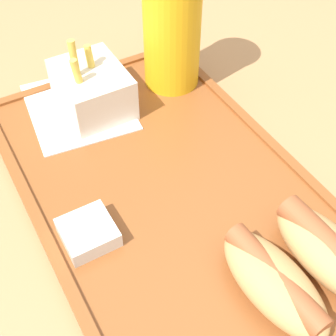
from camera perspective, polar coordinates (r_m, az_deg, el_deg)
The scene contains 7 objects.
food_tray at distance 0.52m, azimuth -0.00°, elevation -2.56°, with size 0.48×0.29×0.01m.
paper_napkin at distance 0.62m, azimuth -10.85°, elevation 7.35°, with size 0.16×0.14×0.00m.
soda_cup at distance 0.61m, azimuth 0.49°, elevation 16.87°, with size 0.08×0.08×0.20m.
hot_dog_far at distance 0.47m, azimuth 18.89°, elevation -9.55°, with size 0.13×0.06×0.04m.
hot_dog_near at distance 0.44m, azimuth 12.79°, elevation -13.36°, with size 0.13×0.06×0.04m.
fries_carton at distance 0.60m, azimuth -9.23°, elevation 9.45°, with size 0.10×0.08×0.10m.
sauce_cup_mayo at distance 0.48m, azimuth -9.72°, elevation -7.70°, with size 0.05×0.05×0.02m.
Camera 1 is at (0.28, -0.16, 1.17)m, focal length 50.00 mm.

